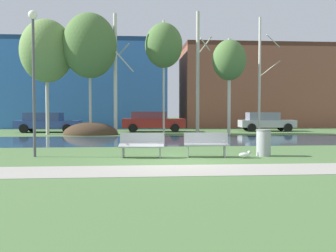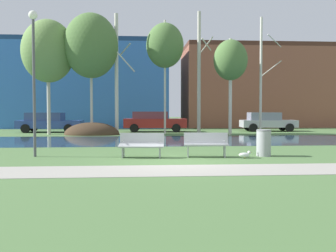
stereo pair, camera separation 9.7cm
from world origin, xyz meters
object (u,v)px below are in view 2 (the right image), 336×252
trash_bin (264,142)px  parked_hatch_third_silver (267,121)px  streetlamp (34,59)px  parked_sedan_second_red (154,121)px  bench_right (206,144)px  seagull (245,155)px  bench_left (142,144)px  parked_van_nearest_blue (49,122)px

trash_bin → parked_hatch_third_silver: bearing=71.2°
streetlamp → parked_sedan_second_red: streetlamp is taller
trash_bin → bench_right: bearing=-177.5°
bench_right → seagull: size_ratio=3.58×
streetlamp → parked_hatch_third_silver: streetlamp is taller
bench_right → trash_bin: size_ratio=1.69×
bench_left → parked_hatch_third_silver: parked_hatch_third_silver is taller
bench_right → parked_van_nearest_blue: parked_van_nearest_blue is taller
bench_left → bench_right: bearing=0.0°
parked_hatch_third_silver → parked_sedan_second_red: bearing=-179.3°
bench_right → parked_sedan_second_red: bearing=94.6°
bench_left → streetlamp: size_ratio=0.31×
trash_bin → parked_hatch_third_silver: size_ratio=0.23×
parked_sedan_second_red → bench_right: bearing=-85.4°
parked_sedan_second_red → trash_bin: bearing=-77.7°
seagull → parked_hatch_third_silver: 17.53m
bench_right → trash_bin: trash_bin is taller
bench_right → parked_van_nearest_blue: bearing=120.0°
parked_sedan_second_red → parked_hatch_third_silver: (8.78, 0.11, -0.04)m
seagull → bench_left: bearing=172.1°
seagull → parked_van_nearest_blue: size_ratio=0.10×
streetlamp → parked_van_nearest_blue: size_ratio=1.10×
seagull → streetlamp: streetlamp is taller
seagull → parked_sedan_second_red: parked_sedan_second_red is taller
parked_van_nearest_blue → seagull: bearing=-57.5°
bench_left → streetlamp: (-3.86, 0.53, 3.04)m
trash_bin → streetlamp: (-8.34, 0.43, 3.01)m
bench_left → parked_hatch_third_silver: bearing=58.2°
streetlamp → bench_left: bearing=-7.8°
parked_sedan_second_red → parked_van_nearest_blue: bearing=179.7°
seagull → parked_van_nearest_blue: (-10.41, 16.32, 0.64)m
trash_bin → parked_hatch_third_silver: 16.67m
parked_van_nearest_blue → parked_sedan_second_red: 7.85m
bench_left → trash_bin: size_ratio=1.69×
seagull → parked_sedan_second_red: size_ratio=0.10×
parked_sedan_second_red → seagull: bearing=-81.1°
bench_left → parked_van_nearest_blue: bearing=113.2°
bench_left → bench_right: size_ratio=1.00×
trash_bin → streetlamp: bearing=177.0°
bench_left → trash_bin: trash_bin is taller
bench_left → seagull: (3.62, -0.50, -0.34)m
trash_bin → parked_sedan_second_red: (-3.42, 15.68, 0.30)m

